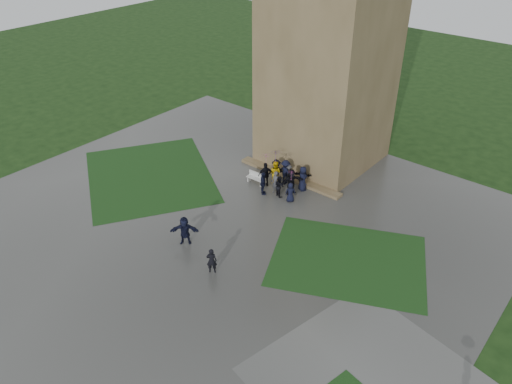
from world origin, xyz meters
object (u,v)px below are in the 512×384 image
Objects in this scene: bench at (256,178)px; pedestrian_mid at (185,230)px; tower at (330,48)px; pedestrian_near at (212,261)px.

pedestrian_mid is at bearing -84.98° from bench.
tower is at bearing 49.55° from pedestrian_mid.
tower reaches higher than pedestrian_near.
pedestrian_mid is at bearing -53.82° from pedestrian_near.
bench is 0.78× the size of pedestrian_mid.
tower is at bearing 73.60° from bench.
tower is 9.45× the size of pedestrian_mid.
bench is at bearing -102.24° from pedestrian_near.
tower is 17.03m from pedestrian_mid.
bench is (-1.51, -6.57, -8.55)m from tower.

